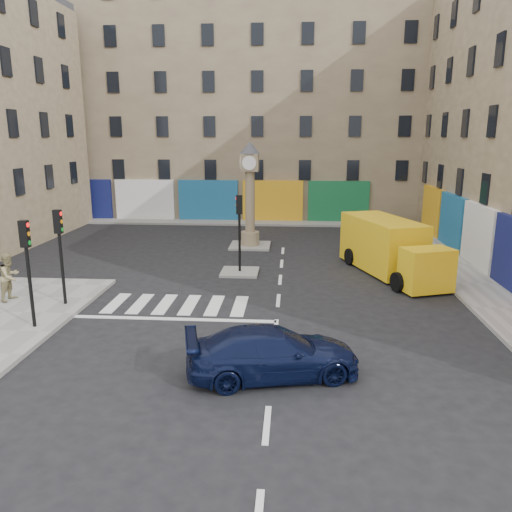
# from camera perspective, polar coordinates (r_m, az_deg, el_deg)

# --- Properties ---
(ground) EXTENTS (120.00, 120.00, 0.00)m
(ground) POSITION_cam_1_polar(r_m,az_deg,el_deg) (16.70, 2.15, -9.52)
(ground) COLOR black
(ground) RESTS_ON ground
(sidewalk_right) EXTENTS (2.60, 30.00, 0.15)m
(sidewalk_right) POSITION_cam_1_polar(r_m,az_deg,el_deg) (27.41, 21.45, -1.01)
(sidewalk_right) COLOR gray
(sidewalk_right) RESTS_ON ground
(sidewalk_far) EXTENTS (32.00, 2.40, 0.15)m
(sidewalk_far) POSITION_cam_1_polar(r_m,az_deg,el_deg) (38.36, -2.62, 3.90)
(sidewalk_far) COLOR gray
(sidewalk_far) RESTS_ON ground
(island_near) EXTENTS (1.80, 1.80, 0.12)m
(island_near) POSITION_cam_1_polar(r_m,az_deg,el_deg) (24.36, -1.86, -1.85)
(island_near) COLOR gray
(island_near) RESTS_ON ground
(island_far) EXTENTS (2.40, 2.40, 0.12)m
(island_far) POSITION_cam_1_polar(r_m,az_deg,el_deg) (30.16, -0.67, 1.19)
(island_far) COLOR gray
(island_far) RESTS_ON ground
(building_far) EXTENTS (32.00, 10.00, 17.00)m
(building_far) POSITION_cam_1_polar(r_m,az_deg,el_deg) (43.62, -1.82, 16.19)
(building_far) COLOR #8C7C5D
(building_far) RESTS_ON ground
(traffic_light_left_near) EXTENTS (0.28, 0.22, 3.70)m
(traffic_light_left_near) POSITION_cam_1_polar(r_m,az_deg,el_deg) (18.29, -24.70, -0.08)
(traffic_light_left_near) COLOR black
(traffic_light_left_near) RESTS_ON sidewalk_left
(traffic_light_left_far) EXTENTS (0.28, 0.22, 3.70)m
(traffic_light_left_far) POSITION_cam_1_polar(r_m,az_deg,el_deg) (20.37, -21.52, 1.52)
(traffic_light_left_far) COLOR black
(traffic_light_left_far) RESTS_ON sidewalk_left
(traffic_light_island) EXTENTS (0.28, 0.22, 3.70)m
(traffic_light_island) POSITION_cam_1_polar(r_m,az_deg,el_deg) (23.81, -1.91, 4.03)
(traffic_light_island) COLOR black
(traffic_light_island) RESTS_ON island_near
(clock_pillar) EXTENTS (1.20, 1.20, 6.10)m
(clock_pillar) POSITION_cam_1_polar(r_m,az_deg,el_deg) (29.60, -0.69, 7.80)
(clock_pillar) COLOR tan
(clock_pillar) RESTS_ON island_far
(navy_sedan) EXTENTS (5.13, 3.01, 1.39)m
(navy_sedan) POSITION_cam_1_polar(r_m,az_deg,el_deg) (14.08, 1.96, -10.99)
(navy_sedan) COLOR black
(navy_sedan) RESTS_ON ground
(yellow_van) EXTENTS (4.29, 7.42, 2.59)m
(yellow_van) POSITION_cam_1_polar(r_m,az_deg,el_deg) (24.87, 14.99, 0.92)
(yellow_van) COLOR yellow
(yellow_van) RESTS_ON ground
(pedestrian_tan) EXTENTS (0.87, 1.04, 1.93)m
(pedestrian_tan) POSITION_cam_1_polar(r_m,az_deg,el_deg) (22.05, -26.33, -2.12)
(pedestrian_tan) COLOR #93875B
(pedestrian_tan) RESTS_ON sidewalk_left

